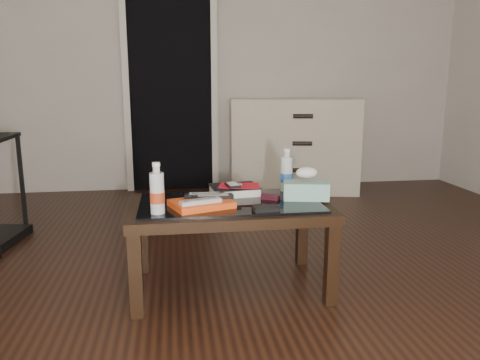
# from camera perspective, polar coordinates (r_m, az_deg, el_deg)

# --- Properties ---
(ground) EXTENTS (5.00, 5.00, 0.00)m
(ground) POSITION_cam_1_polar(r_m,az_deg,el_deg) (2.45, 1.99, -13.67)
(ground) COLOR black
(ground) RESTS_ON ground
(doorway) EXTENTS (0.90, 0.08, 2.07)m
(doorway) POSITION_cam_1_polar(r_m,az_deg,el_deg) (4.64, -8.44, 11.36)
(doorway) COLOR black
(doorway) RESTS_ON ground
(coffee_table) EXTENTS (1.00, 0.60, 0.46)m
(coffee_table) POSITION_cam_1_polar(r_m,az_deg,el_deg) (2.39, -1.28, -4.13)
(coffee_table) COLOR black
(coffee_table) RESTS_ON ground
(dresser) EXTENTS (1.28, 0.73, 0.90)m
(dresser) POSITION_cam_1_polar(r_m,az_deg,el_deg) (4.60, 6.70, 4.24)
(dresser) COLOR beige
(dresser) RESTS_ON ground
(magazines) EXTENTS (0.33, 0.29, 0.03)m
(magazines) POSITION_cam_1_polar(r_m,az_deg,el_deg) (2.28, -4.73, -2.90)
(magazines) COLOR #ED4D16
(magazines) RESTS_ON coffee_table
(remote_silver) EXTENTS (0.21, 0.11, 0.02)m
(remote_silver) POSITION_cam_1_polar(r_m,az_deg,el_deg) (2.23, -4.83, -2.58)
(remote_silver) COLOR #B6B6BB
(remote_silver) RESTS_ON magazines
(remote_black_front) EXTENTS (0.20, 0.06, 0.02)m
(remote_black_front) POSITION_cam_1_polar(r_m,az_deg,el_deg) (2.31, -3.30, -2.02)
(remote_black_front) COLOR black
(remote_black_front) RESTS_ON magazines
(remote_black_back) EXTENTS (0.20, 0.06, 0.02)m
(remote_black_back) POSITION_cam_1_polar(r_m,az_deg,el_deg) (2.35, -4.36, -1.83)
(remote_black_back) COLOR black
(remote_black_back) RESTS_ON magazines
(textbook) EXTENTS (0.27, 0.23, 0.05)m
(textbook) POSITION_cam_1_polar(r_m,az_deg,el_deg) (2.52, -0.68, -1.22)
(textbook) COLOR black
(textbook) RESTS_ON coffee_table
(dvd_mailers) EXTENTS (0.22, 0.18, 0.01)m
(dvd_mailers) POSITION_cam_1_polar(r_m,az_deg,el_deg) (2.52, -0.35, -0.64)
(dvd_mailers) COLOR red
(dvd_mailers) RESTS_ON textbook
(ipod) EXTENTS (0.08, 0.11, 0.02)m
(ipod) POSITION_cam_1_polar(r_m,az_deg,el_deg) (2.48, -0.87, -0.61)
(ipod) COLOR black
(ipod) RESTS_ON dvd_mailers
(flip_phone) EXTENTS (0.10, 0.09, 0.02)m
(flip_phone) POSITION_cam_1_polar(r_m,az_deg,el_deg) (2.42, 3.74, -2.10)
(flip_phone) COLOR black
(flip_phone) RESTS_ON coffee_table
(wallet) EXTENTS (0.13, 0.08, 0.02)m
(wallet) POSITION_cam_1_polar(r_m,az_deg,el_deg) (2.21, 3.17, -3.50)
(wallet) COLOR black
(wallet) RESTS_ON coffee_table
(water_bottle_left) EXTENTS (0.07, 0.07, 0.24)m
(water_bottle_left) POSITION_cam_1_polar(r_m,az_deg,el_deg) (2.17, -10.09, -0.97)
(water_bottle_left) COLOR silver
(water_bottle_left) RESTS_ON coffee_table
(water_bottle_right) EXTENTS (0.07, 0.07, 0.24)m
(water_bottle_right) POSITION_cam_1_polar(r_m,az_deg,el_deg) (2.60, 5.71, 1.25)
(water_bottle_right) COLOR silver
(water_bottle_right) RESTS_ON coffee_table
(tissue_box) EXTENTS (0.25, 0.17, 0.09)m
(tissue_box) POSITION_cam_1_polar(r_m,az_deg,el_deg) (2.44, 8.04, -1.28)
(tissue_box) COLOR #248575
(tissue_box) RESTS_ON coffee_table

